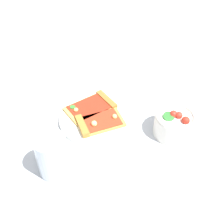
{
  "coord_description": "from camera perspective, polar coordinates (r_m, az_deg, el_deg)",
  "views": [
    {
      "loc": [
        0.44,
        0.43,
        0.62
      ],
      "look_at": [
        -0.02,
        -0.03,
        0.03
      ],
      "focal_mm": 45.36,
      "sensor_mm": 36.0,
      "label": 1
    }
  ],
  "objects": [
    {
      "name": "ground_plane",
      "position": [
        0.87,
        0.47,
        -2.74
      ],
      "size": [
        2.4,
        2.4,
        0.0
      ],
      "primitive_type": "plane",
      "color": "silver",
      "rests_on": "ground"
    },
    {
      "name": "paper_napkin",
      "position": [
        1.09,
        0.83,
        8.06
      ],
      "size": [
        0.17,
        0.16,
        0.0
      ],
      "primitive_type": "cube",
      "rotation": [
        0.0,
        0.0,
        -0.35
      ],
      "color": "white",
      "rests_on": "ground_plane"
    },
    {
      "name": "salad_bowl",
      "position": [
        0.84,
        12.4,
        -2.32
      ],
      "size": [
        0.12,
        0.12,
        0.08
      ],
      "color": "white",
      "rests_on": "ground_plane"
    },
    {
      "name": "soda_glass",
      "position": [
        0.73,
        -11.94,
        -8.84
      ],
      "size": [
        0.08,
        0.08,
        0.12
      ],
      "color": "silver",
      "rests_on": "ground_plane"
    },
    {
      "name": "pizza_slice_far",
      "position": [
        0.85,
        -3.0,
        -2.15
      ],
      "size": [
        0.16,
        0.13,
        0.02
      ],
      "color": "gold",
      "rests_on": "plate"
    },
    {
      "name": "pizza_slice_near",
      "position": [
        0.91,
        -3.99,
        1.13
      ],
      "size": [
        0.16,
        0.12,
        0.02
      ],
      "color": "#E5B256",
      "rests_on": "plate"
    },
    {
      "name": "plate",
      "position": [
        0.89,
        -3.01,
        -1.17
      ],
      "size": [
        0.24,
        0.24,
        0.01
      ],
      "primitive_type": "cylinder",
      "color": "silver",
      "rests_on": "ground_plane"
    }
  ]
}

